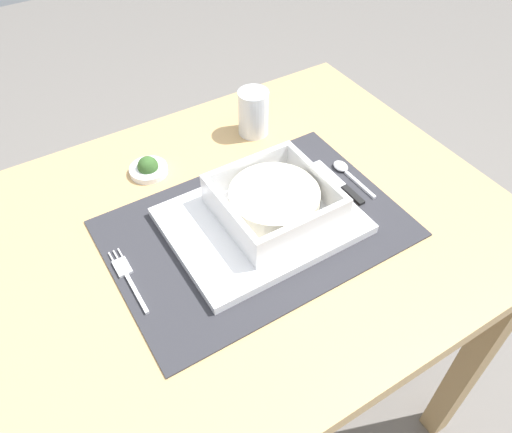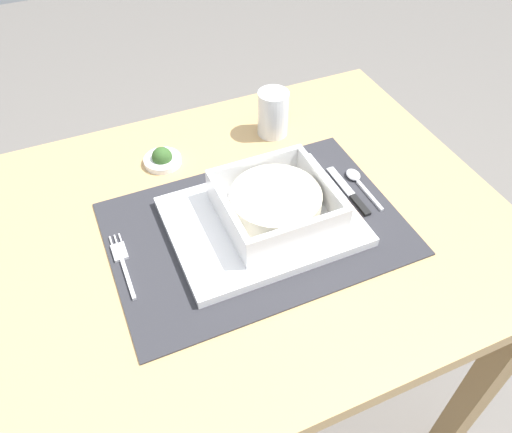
{
  "view_description": "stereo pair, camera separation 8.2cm",
  "coord_description": "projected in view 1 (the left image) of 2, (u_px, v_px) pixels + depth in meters",
  "views": [
    {
      "loc": [
        -0.28,
        -0.51,
        1.35
      ],
      "look_at": [
        0.02,
        -0.03,
        0.76
      ],
      "focal_mm": 35.26,
      "sensor_mm": 36.0,
      "label": 1
    },
    {
      "loc": [
        -0.2,
        -0.55,
        1.35
      ],
      "look_at": [
        0.02,
        -0.03,
        0.76
      ],
      "focal_mm": 35.26,
      "sensor_mm": 36.0,
      "label": 2
    }
  ],
  "objects": [
    {
      "name": "fork",
      "position": [
        127.0,
        275.0,
        0.77
      ],
      "size": [
        0.02,
        0.14,
        0.0
      ],
      "rotation": [
        0.0,
        0.0,
        -0.06
      ],
      "color": "silver",
      "rests_on": "placemat"
    },
    {
      "name": "bread_knife",
      "position": [
        336.0,
        192.0,
        0.89
      ],
      "size": [
        0.01,
        0.13,
        0.01
      ],
      "rotation": [
        0.0,
        0.0,
        -0.01
      ],
      "color": "#59331E",
      "rests_on": "placemat"
    },
    {
      "name": "spoon",
      "position": [
        345.0,
        170.0,
        0.93
      ],
      "size": [
        0.02,
        0.11,
        0.01
      ],
      "rotation": [
        0.0,
        0.0,
        -0.07
      ],
      "color": "silver",
      "rests_on": "placemat"
    },
    {
      "name": "dining_table",
      "position": [
        239.0,
        266.0,
        0.93
      ],
      "size": [
        0.91,
        0.71,
        0.73
      ],
      "color": "tan",
      "rests_on": "ground"
    },
    {
      "name": "butter_knife",
      "position": [
        342.0,
        185.0,
        0.91
      ],
      "size": [
        0.01,
        0.13,
        0.01
      ],
      "rotation": [
        0.0,
        0.0,
        -0.07
      ],
      "color": "black",
      "rests_on": "placemat"
    },
    {
      "name": "condiment_saucer",
      "position": [
        148.0,
        168.0,
        0.93
      ],
      "size": [
        0.07,
        0.07,
        0.04
      ],
      "color": "white",
      "rests_on": "dining_table"
    },
    {
      "name": "placemat",
      "position": [
        256.0,
        228.0,
        0.84
      ],
      "size": [
        0.48,
        0.33,
        0.0
      ],
      "primitive_type": "cube",
      "color": "#2D2D33",
      "rests_on": "dining_table"
    },
    {
      "name": "serving_plate",
      "position": [
        261.0,
        220.0,
        0.84
      ],
      "size": [
        0.31,
        0.24,
        0.02
      ],
      "primitive_type": "cube",
      "color": "white",
      "rests_on": "placemat"
    },
    {
      "name": "ground_plane",
      "position": [
        244.0,
        407.0,
        1.38
      ],
      "size": [
        6.0,
        6.0,
        0.0
      ],
      "primitive_type": "plane",
      "color": "slate"
    },
    {
      "name": "drinking_glass",
      "position": [
        253.0,
        115.0,
        1.0
      ],
      "size": [
        0.06,
        0.06,
        0.09
      ],
      "color": "white",
      "rests_on": "dining_table"
    },
    {
      "name": "porridge_bowl",
      "position": [
        274.0,
        202.0,
        0.82
      ],
      "size": [
        0.18,
        0.18,
        0.06
      ],
      "color": "white",
      "rests_on": "serving_plate"
    }
  ]
}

